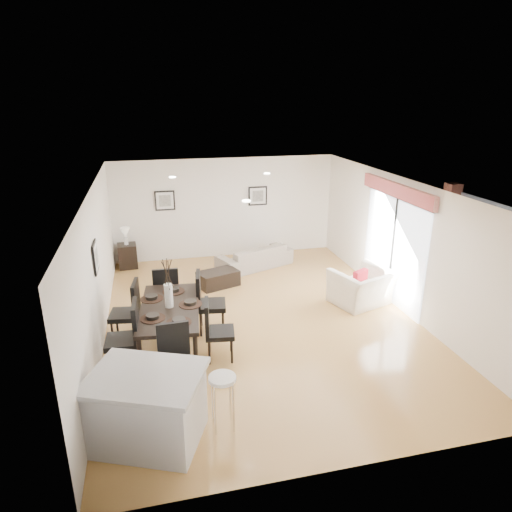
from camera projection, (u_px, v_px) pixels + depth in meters
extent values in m
plane|color=#B37A49|center=(261.00, 319.00, 9.17)|extent=(8.00, 8.00, 0.00)
cube|color=white|center=(225.00, 208.00, 12.38)|extent=(6.00, 0.04, 2.70)
cube|color=white|center=(349.00, 374.00, 5.05)|extent=(6.00, 0.04, 2.70)
cube|color=white|center=(97.00, 269.00, 8.05)|extent=(0.04, 8.00, 2.70)
cube|color=white|center=(402.00, 245.00, 9.37)|extent=(0.04, 8.00, 2.70)
cube|color=white|center=(261.00, 186.00, 8.26)|extent=(6.00, 8.00, 0.02)
imported|color=#9F9180|center=(255.00, 256.00, 11.85)|extent=(2.14, 1.47, 0.58)
imported|color=white|center=(362.00, 287.00, 9.74)|extent=(1.44, 1.35, 0.76)
imported|color=#355725|center=(479.00, 266.00, 11.07)|extent=(0.49, 0.49, 0.69)
cube|color=black|center=(170.00, 308.00, 7.85)|extent=(1.19, 2.07, 0.07)
cylinder|color=black|center=(140.00, 360.00, 7.08)|extent=(0.08, 0.08, 0.76)
cylinder|color=black|center=(151.00, 308.00, 8.80)|extent=(0.08, 0.08, 0.76)
cylinder|color=black|center=(196.00, 356.00, 7.18)|extent=(0.08, 0.08, 0.76)
cylinder|color=black|center=(195.00, 305.00, 8.90)|extent=(0.08, 0.08, 0.76)
cube|color=black|center=(123.00, 341.00, 7.31)|extent=(0.56, 0.56, 0.09)
cube|color=black|center=(136.00, 321.00, 7.24)|extent=(0.10, 0.54, 0.64)
cylinder|color=black|center=(113.00, 351.00, 7.57)|extent=(0.04, 0.04, 0.49)
cylinder|color=black|center=(138.00, 349.00, 7.64)|extent=(0.04, 0.04, 0.49)
cylinder|color=black|center=(110.00, 365.00, 7.18)|extent=(0.04, 0.04, 0.49)
cylinder|color=black|center=(137.00, 362.00, 7.25)|extent=(0.04, 0.04, 0.49)
cube|color=black|center=(125.00, 315.00, 8.22)|extent=(0.58, 0.58, 0.09)
cube|color=black|center=(136.00, 298.00, 8.13)|extent=(0.14, 0.52, 0.61)
cylinder|color=black|center=(117.00, 324.00, 8.49)|extent=(0.04, 0.04, 0.47)
cylinder|color=black|center=(139.00, 323.00, 8.52)|extent=(0.04, 0.04, 0.47)
cylinder|color=black|center=(113.00, 335.00, 8.11)|extent=(0.04, 0.04, 0.47)
cylinder|color=black|center=(136.00, 334.00, 8.15)|extent=(0.04, 0.04, 0.47)
cube|color=black|center=(220.00, 333.00, 7.68)|extent=(0.54, 0.54, 0.08)
cube|color=black|center=(207.00, 317.00, 7.56)|extent=(0.13, 0.48, 0.57)
cylinder|color=black|center=(232.00, 352.00, 7.61)|extent=(0.04, 0.04, 0.44)
cylinder|color=black|center=(209.00, 353.00, 7.57)|extent=(0.04, 0.04, 0.44)
cylinder|color=black|center=(231.00, 340.00, 7.96)|extent=(0.04, 0.04, 0.44)
cylinder|color=black|center=(209.00, 341.00, 7.93)|extent=(0.04, 0.04, 0.44)
cube|color=black|center=(211.00, 305.00, 8.57)|extent=(0.60, 0.60, 0.09)
cube|color=black|center=(198.00, 289.00, 8.44)|extent=(0.14, 0.53, 0.63)
cylinder|color=black|center=(223.00, 324.00, 8.49)|extent=(0.04, 0.04, 0.48)
cylinder|color=black|center=(201.00, 325.00, 8.45)|extent=(0.04, 0.04, 0.48)
cylinder|color=black|center=(223.00, 314.00, 8.87)|extent=(0.04, 0.04, 0.48)
cylinder|color=black|center=(201.00, 314.00, 8.84)|extent=(0.04, 0.04, 0.48)
cube|color=black|center=(176.00, 365.00, 6.75)|extent=(0.51, 0.51, 0.08)
cube|color=black|center=(173.00, 340.00, 6.84)|extent=(0.49, 0.09, 0.58)
cylinder|color=black|center=(166.00, 390.00, 6.62)|extent=(0.04, 0.04, 0.44)
cylinder|color=black|center=(163.00, 375.00, 6.96)|extent=(0.04, 0.04, 0.44)
cylinder|color=black|center=(192.00, 385.00, 6.72)|extent=(0.04, 0.04, 0.44)
cylinder|color=black|center=(188.00, 371.00, 7.06)|extent=(0.04, 0.04, 0.44)
cube|color=black|center=(167.00, 293.00, 9.16)|extent=(0.51, 0.51, 0.09)
cube|color=black|center=(166.00, 283.00, 8.86)|extent=(0.50, 0.08, 0.59)
cylinder|color=black|center=(177.00, 301.00, 9.46)|extent=(0.04, 0.04, 0.45)
cylinder|color=black|center=(178.00, 309.00, 9.11)|extent=(0.04, 0.04, 0.45)
cylinder|color=black|center=(158.00, 302.00, 9.39)|extent=(0.04, 0.04, 0.45)
cylinder|color=black|center=(158.00, 311.00, 9.03)|extent=(0.04, 0.04, 0.45)
cylinder|color=white|center=(169.00, 296.00, 7.77)|extent=(0.14, 0.14, 0.42)
cylinder|color=black|center=(190.00, 304.00, 7.92)|extent=(0.41, 0.41, 0.01)
cylinder|color=black|center=(190.00, 302.00, 7.91)|extent=(0.22, 0.22, 0.06)
cylinder|color=black|center=(174.00, 291.00, 8.44)|extent=(0.41, 0.41, 0.01)
cylinder|color=black|center=(173.00, 289.00, 8.43)|extent=(0.22, 0.22, 0.06)
cylinder|color=black|center=(152.00, 299.00, 8.13)|extent=(0.41, 0.41, 0.01)
cylinder|color=black|center=(152.00, 297.00, 8.12)|extent=(0.22, 0.22, 0.06)
cylinder|color=black|center=(153.00, 318.00, 7.42)|extent=(0.41, 0.41, 0.01)
cylinder|color=black|center=(153.00, 316.00, 7.41)|extent=(0.22, 0.22, 0.06)
cylinder|color=black|center=(179.00, 322.00, 7.29)|extent=(0.41, 0.41, 0.01)
cylinder|color=black|center=(179.00, 320.00, 7.28)|extent=(0.22, 0.22, 0.06)
cube|color=black|center=(218.00, 279.00, 10.71)|extent=(1.04, 0.82, 0.37)
cube|color=black|center=(128.00, 256.00, 11.83)|extent=(0.49, 0.49, 0.62)
cylinder|color=white|center=(126.00, 241.00, 11.69)|extent=(0.11, 0.11, 0.19)
cone|color=white|center=(125.00, 233.00, 11.61)|extent=(0.23, 0.23, 0.26)
cube|color=maroon|center=(360.00, 279.00, 9.53)|extent=(0.39, 0.29, 0.38)
cube|color=silver|center=(148.00, 410.00, 5.83)|extent=(1.57, 1.40, 0.92)
cube|color=#B3B3B5|center=(145.00, 377.00, 5.67)|extent=(1.71, 1.54, 0.06)
cylinder|color=white|center=(222.00, 378.00, 5.94)|extent=(0.37, 0.37, 0.05)
cylinder|color=silver|center=(230.00, 396.00, 6.21)|extent=(0.03, 0.03, 0.78)
cylinder|color=silver|center=(213.00, 399.00, 6.16)|extent=(0.03, 0.03, 0.78)
cylinder|color=silver|center=(215.00, 410.00, 5.93)|extent=(0.03, 0.03, 0.78)
cylinder|color=silver|center=(234.00, 408.00, 5.99)|extent=(0.03, 0.03, 0.78)
cube|color=black|center=(165.00, 201.00, 11.90)|extent=(0.52, 0.03, 0.52)
cube|color=white|center=(165.00, 201.00, 11.90)|extent=(0.44, 0.04, 0.44)
cube|color=#585853|center=(165.00, 201.00, 11.90)|extent=(0.30, 0.04, 0.30)
cube|color=black|center=(258.00, 196.00, 12.45)|extent=(0.52, 0.03, 0.52)
cube|color=white|center=(258.00, 196.00, 12.45)|extent=(0.44, 0.04, 0.44)
cube|color=#585853|center=(258.00, 196.00, 12.45)|extent=(0.30, 0.04, 0.30)
cube|color=black|center=(96.00, 257.00, 7.78)|extent=(0.03, 0.52, 0.52)
cube|color=white|center=(96.00, 257.00, 7.78)|extent=(0.04, 0.44, 0.44)
cube|color=#585853|center=(96.00, 257.00, 7.78)|extent=(0.04, 0.30, 0.30)
cube|color=white|center=(393.00, 251.00, 9.72)|extent=(0.02, 2.40, 2.25)
cube|color=black|center=(392.00, 251.00, 9.71)|extent=(0.03, 0.05, 2.25)
cube|color=black|center=(398.00, 198.00, 9.33)|extent=(0.03, 2.50, 0.05)
cube|color=maroon|center=(397.00, 190.00, 9.27)|extent=(0.10, 2.70, 0.28)
plane|color=gray|center=(467.00, 290.00, 10.54)|extent=(6.00, 6.00, 0.00)
cube|color=brown|center=(449.00, 219.00, 12.63)|extent=(0.35, 0.35, 2.00)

